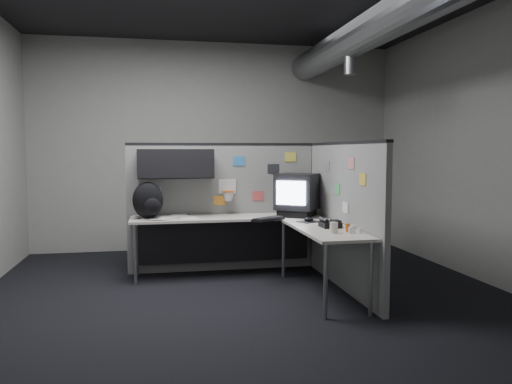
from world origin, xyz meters
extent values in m
cube|color=black|center=(0.00, 0.00, -0.01)|extent=(5.60, 5.60, 0.01)
cube|color=#9E9E99|center=(0.00, 2.80, 1.60)|extent=(5.60, 0.01, 3.20)
cube|color=#9E9E99|center=(0.00, -2.80, 1.60)|extent=(5.60, 0.01, 3.20)
cube|color=#9E9E99|center=(2.80, 0.00, 1.60)|extent=(0.01, 5.60, 3.20)
cylinder|color=slate|center=(1.40, 0.00, 2.85)|extent=(0.40, 5.49, 0.40)
cylinder|color=slate|center=(1.40, 0.80, 2.60)|extent=(0.16, 0.16, 0.30)
cube|color=gray|center=(-0.08, 1.30, 0.80)|extent=(2.43, 0.06, 1.60)
cube|color=black|center=(-0.08, 1.30, 1.61)|extent=(2.43, 0.07, 0.03)
cube|color=black|center=(1.10, 1.30, 0.80)|extent=(0.07, 0.07, 1.60)
cube|color=black|center=(-0.70, 1.10, 1.38)|extent=(0.90, 0.35, 0.35)
cube|color=black|center=(-0.70, 0.93, 1.38)|extent=(0.90, 0.02, 0.33)
cube|color=silver|center=(-0.05, 1.26, 1.08)|extent=(0.22, 0.02, 0.18)
torus|color=#D85914|center=(-0.05, 1.17, 1.02)|extent=(0.16, 0.16, 0.01)
cone|color=white|center=(-0.05, 1.17, 0.96)|extent=(0.14, 0.14, 0.11)
cube|color=silver|center=(-0.95, 1.26, 1.02)|extent=(0.15, 0.01, 0.12)
cube|color=#337FCC|center=(0.10, 1.26, 1.40)|extent=(0.15, 0.01, 0.12)
cube|color=#CC4C4C|center=(0.35, 1.26, 0.95)|extent=(0.15, 0.01, 0.12)
cube|color=#26262D|center=(0.55, 1.26, 1.30)|extent=(0.15, 0.01, 0.12)
cube|color=#E5D84C|center=(0.78, 1.26, 1.45)|extent=(0.15, 0.01, 0.12)
cube|color=orange|center=(-0.15, 1.26, 0.90)|extent=(0.15, 0.01, 0.12)
cube|color=gray|center=(1.10, 0.22, 0.80)|extent=(0.06, 2.23, 1.60)
cube|color=black|center=(1.10, 0.22, 1.61)|extent=(0.07, 2.23, 0.03)
cube|color=gray|center=(1.06, 0.65, 1.35)|extent=(0.01, 0.15, 0.12)
cube|color=#4CB266|center=(1.06, 0.30, 1.10)|extent=(0.01, 0.15, 0.12)
cube|color=#D87F7F|center=(1.06, -0.10, 1.40)|extent=(0.01, 0.15, 0.12)
cube|color=#B266B2|center=(1.06, 0.90, 0.95)|extent=(0.01, 0.15, 0.12)
cube|color=gold|center=(1.06, -0.40, 1.25)|extent=(0.01, 0.15, 0.12)
cube|color=silver|center=(1.06, 0.05, 0.92)|extent=(0.01, 0.15, 0.12)
cube|color=beige|center=(-0.10, 0.98, 0.71)|extent=(2.30, 0.56, 0.03)
cube|color=beige|center=(0.78, -0.07, 0.71)|extent=(0.56, 1.55, 0.03)
cube|color=black|center=(-0.10, 1.20, 0.40)|extent=(2.18, 0.02, 0.55)
cylinder|color=gray|center=(-1.18, 0.76, 0.35)|extent=(0.04, 0.04, 0.70)
cylinder|color=gray|center=(-1.18, 1.20, 0.35)|extent=(0.04, 0.04, 0.70)
cylinder|color=gray|center=(0.56, 0.76, 0.35)|extent=(0.04, 0.04, 0.70)
cylinder|color=gray|center=(0.56, -0.78, 0.35)|extent=(0.04, 0.04, 0.70)
cylinder|color=gray|center=(1.00, -0.78, 0.35)|extent=(0.04, 0.04, 0.70)
cube|color=black|center=(0.76, 0.86, 0.77)|extent=(0.56, 0.57, 0.09)
cube|color=black|center=(0.76, 0.86, 1.03)|extent=(0.63, 0.63, 0.43)
cube|color=silver|center=(0.62, 0.66, 1.03)|extent=(0.30, 0.21, 0.28)
cube|color=black|center=(0.33, 0.55, 0.74)|extent=(0.43, 0.36, 0.03)
cube|color=black|center=(0.33, 0.55, 0.76)|extent=(0.39, 0.32, 0.01)
cube|color=black|center=(0.75, 0.35, 0.73)|extent=(0.29, 0.27, 0.01)
ellipsoid|color=black|center=(0.75, 0.35, 0.76)|extent=(0.13, 0.11, 0.04)
cube|color=black|center=(0.85, -0.08, 0.76)|extent=(0.20, 0.22, 0.06)
cylinder|color=black|center=(0.78, -0.07, 0.81)|extent=(0.05, 0.19, 0.04)
cube|color=black|center=(0.91, -0.09, 0.80)|extent=(0.09, 0.12, 0.02)
cylinder|color=silver|center=(0.96, -0.44, 0.77)|extent=(0.05, 0.05, 0.07)
cylinder|color=silver|center=(0.90, -0.50, 0.76)|extent=(0.05, 0.05, 0.06)
cylinder|color=silver|center=(1.00, -0.51, 0.76)|extent=(0.04, 0.04, 0.05)
cylinder|color=#D85914|center=(0.92, -0.39, 0.77)|extent=(0.05, 0.05, 0.08)
cylinder|color=beige|center=(0.76, -0.45, 0.78)|extent=(0.10, 0.10, 0.11)
cube|color=white|center=(-0.56, 0.95, 0.73)|extent=(0.21, 0.28, 0.00)
cube|color=white|center=(-0.80, 1.08, 0.73)|extent=(0.21, 0.29, 0.00)
cube|color=white|center=(-1.02, 0.97, 0.74)|extent=(0.21, 0.29, 0.00)
cube|color=white|center=(-0.66, 1.13, 0.74)|extent=(0.21, 0.28, 0.00)
cube|color=white|center=(-0.93, 0.90, 0.74)|extent=(0.21, 0.29, 0.00)
cube|color=white|center=(-1.12, 1.08, 0.75)|extent=(0.21, 0.28, 0.00)
ellipsoid|color=black|center=(-1.03, 0.97, 0.95)|extent=(0.36, 0.27, 0.44)
ellipsoid|color=black|center=(-0.98, 0.83, 0.89)|extent=(0.20, 0.11, 0.20)
camera|label=1|loc=(-0.92, -5.00, 1.53)|focal=35.00mm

